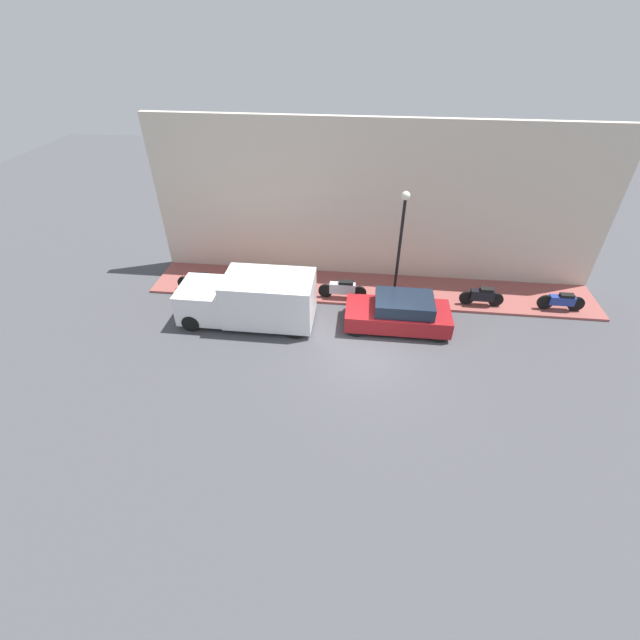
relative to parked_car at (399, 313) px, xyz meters
name	(u,v)px	position (x,y,z in m)	size (l,w,h in m)	color
ground_plane	(367,354)	(-1.81, 1.17, -0.66)	(60.00, 60.00, 0.00)	#47474C
sidewalk	(369,289)	(2.56, 1.17, -0.60)	(2.62, 19.43, 0.11)	#934C47
building_facade	(375,204)	(4.02, 1.17, 2.80)	(0.30, 19.43, 6.91)	beige
parked_car	(399,313)	(0.00, 0.00, 0.00)	(1.78, 4.05, 1.36)	maroon
delivery_van	(249,299)	(-0.23, 5.87, 0.37)	(2.09, 5.30, 2.03)	white
scooter_silver	(343,289)	(1.65, 2.31, -0.09)	(0.30, 2.06, 0.84)	#B7B7BF
motorcycle_red	(198,281)	(1.60, 8.69, -0.10)	(0.30, 1.89, 0.82)	#B21E1E
motorcycle_black	(482,296)	(1.76, -3.51, -0.10)	(0.30, 1.80, 0.83)	black
motorcycle_blue	(562,301)	(1.77, -6.70, -0.12)	(0.30, 1.86, 0.77)	navy
streetlamp	(401,234)	(1.68, 0.13, 2.56)	(0.33, 0.33, 4.78)	black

